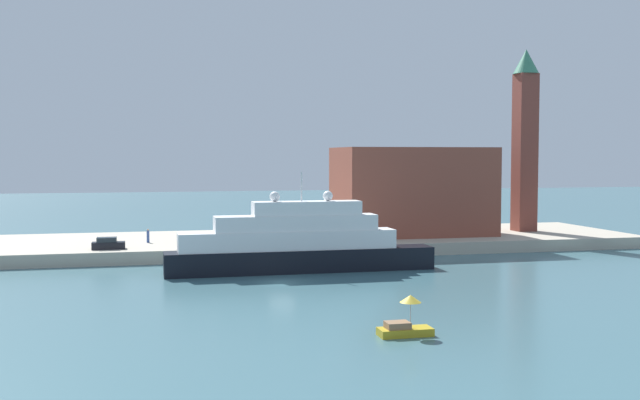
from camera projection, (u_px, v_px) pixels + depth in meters
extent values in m
plane|color=#3D6670|center=(282.00, 283.00, 75.41)|extent=(400.00, 400.00, 0.00)
cube|color=#B7AD99|center=(245.00, 244.00, 102.51)|extent=(110.00, 23.93, 1.59)
cube|color=black|center=(302.00, 260.00, 82.64)|extent=(29.90, 3.60, 2.51)
cube|color=white|center=(288.00, 240.00, 82.16)|extent=(23.92, 3.31, 2.06)
cube|color=white|center=(296.00, 223.00, 82.26)|extent=(17.94, 3.02, 1.71)
cube|color=white|center=(307.00, 208.00, 82.44)|extent=(11.96, 2.73, 1.53)
cylinder|color=silver|center=(301.00, 186.00, 82.16)|extent=(0.16, 0.16, 3.27)
sphere|color=white|center=(328.00, 196.00, 82.92)|extent=(1.11, 1.11, 1.11)
sphere|color=white|center=(275.00, 197.00, 81.53)|extent=(1.11, 1.11, 1.11)
cube|color=#B7991E|center=(405.00, 332.00, 53.18)|extent=(3.85, 1.60, 0.56)
cube|color=#8C6647|center=(397.00, 325.00, 53.02)|extent=(1.70, 1.28, 0.47)
cylinder|color=#B2B2B2|center=(410.00, 315.00, 53.20)|extent=(0.06, 0.06, 1.81)
cone|color=gold|center=(410.00, 299.00, 53.13)|extent=(1.54, 1.54, 0.54)
cube|color=brown|center=(412.00, 191.00, 106.98)|extent=(21.47, 12.42, 12.41)
cube|color=brown|center=(525.00, 153.00, 111.46)|extent=(2.90, 2.90, 23.37)
cone|color=#387A5B|center=(526.00, 62.00, 110.67)|extent=(3.77, 3.77, 3.59)
cube|color=black|center=(109.00, 246.00, 89.99)|extent=(3.88, 1.68, 0.87)
cube|color=#262D33|center=(107.00, 240.00, 89.91)|extent=(2.33, 1.51, 0.56)
cylinder|color=#334C8C|center=(148.00, 237.00, 96.81)|extent=(0.36, 0.36, 1.54)
sphere|color=tan|center=(148.00, 230.00, 96.76)|extent=(0.24, 0.24, 0.24)
cylinder|color=black|center=(266.00, 243.00, 92.39)|extent=(0.44, 0.44, 0.83)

